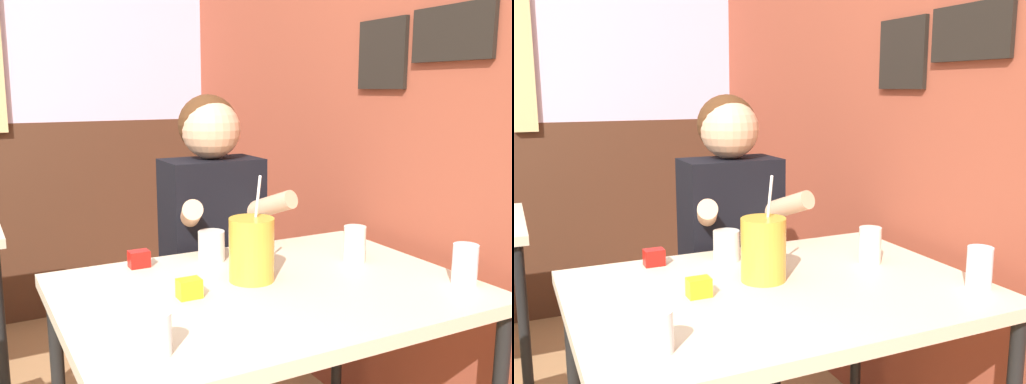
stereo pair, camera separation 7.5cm
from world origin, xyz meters
The scene contains 10 objects.
brick_wall_right centered at (1.31, 1.15, 1.35)m, with size 0.08×4.31×2.70m.
main_table centered at (0.65, 0.35, 0.69)m, with size 1.09×0.80×0.75m.
person_seated centered at (0.72, 0.89, 0.67)m, with size 0.42×0.41×1.26m.
cocktail_pitcher centered at (0.63, 0.41, 0.84)m, with size 0.13×0.13×0.30m.
glass_near_pitcher centered at (0.26, 0.10, 0.80)m, with size 0.07×0.07×0.09m.
glass_center centered at (0.61, 0.63, 0.80)m, with size 0.08×0.08×0.09m.
glass_far_side centered at (0.99, 0.42, 0.81)m, with size 0.07×0.07×0.11m.
glass_by_brick centered at (1.13, 0.11, 0.81)m, with size 0.07×0.07×0.11m.
condiment_ketchup centered at (0.39, 0.68, 0.78)m, with size 0.06×0.04×0.05m.
condiment_mustard centered at (0.43, 0.37, 0.78)m, with size 0.06×0.04×0.05m.
Camera 1 is at (-0.07, -0.94, 1.28)m, focal length 40.00 mm.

